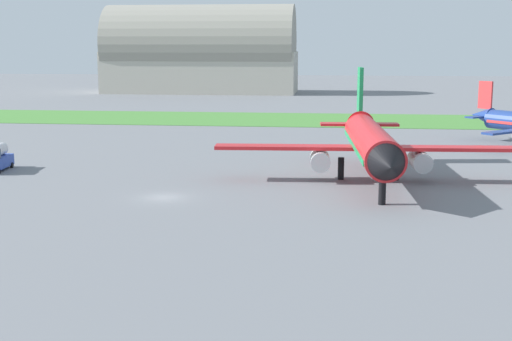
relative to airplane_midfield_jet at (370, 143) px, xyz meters
The scene contains 4 objects.
ground_plane 25.01m from the airplane_midfield_jet, 152.56° to the right, with size 600.00×600.00×0.00m, color slate.
grass_taxiway_strip 71.28m from the airplane_midfield_jet, 107.86° to the left, with size 360.00×28.00×0.08m, color #478438.
airplane_midfield_jet is the anchor object (origin of this frame).
hangar_distant 158.46m from the airplane_midfield_jet, 108.17° to the left, with size 63.17×25.90×28.81m.
Camera 1 is at (17.96, -70.22, 15.82)m, focal length 49.16 mm.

